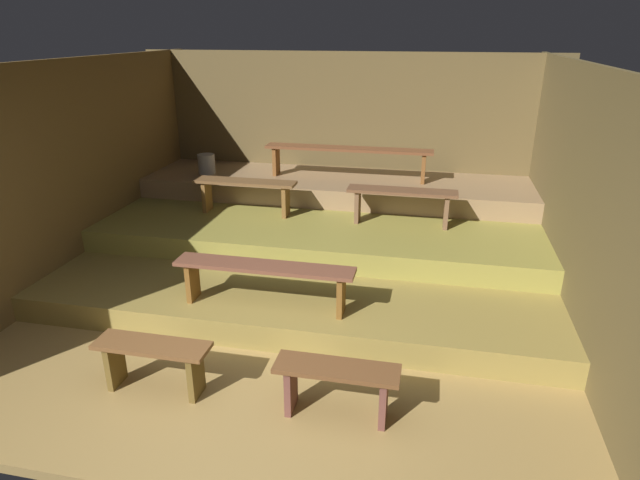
# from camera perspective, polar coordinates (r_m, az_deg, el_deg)

# --- Properties ---
(ground) EXTENTS (6.05, 5.89, 0.08)m
(ground) POSITION_cam_1_polar(r_m,az_deg,el_deg) (6.03, -1.69, -5.52)
(ground) COLOR olive
(wall_back) EXTENTS (6.05, 0.06, 2.41)m
(wall_back) POSITION_cam_1_polar(r_m,az_deg,el_deg) (8.04, 2.62, 10.77)
(wall_back) COLOR brown
(wall_back) RESTS_ON ground
(wall_left) EXTENTS (0.06, 5.89, 2.41)m
(wall_left) POSITION_cam_1_polar(r_m,az_deg,el_deg) (6.71, -24.60, 6.69)
(wall_left) COLOR brown
(wall_left) RESTS_ON ground
(wall_right) EXTENTS (0.06, 5.89, 2.41)m
(wall_right) POSITION_cam_1_polar(r_m,az_deg,el_deg) (5.59, 25.71, 3.83)
(wall_right) COLOR brown
(wall_right) RESTS_ON ground
(platform_lower) EXTENTS (5.25, 3.84, 0.26)m
(platform_lower) POSITION_cam_1_polar(r_m,az_deg,el_deg) (6.51, -0.41, -1.75)
(platform_lower) COLOR olive
(platform_lower) RESTS_ON ground
(platform_middle) EXTENTS (5.25, 2.65, 0.26)m
(platform_middle) POSITION_cam_1_polar(r_m,az_deg,el_deg) (6.96, 0.64, 2.10)
(platform_middle) COLOR olive
(platform_middle) RESTS_ON platform_lower
(platform_upper) EXTENTS (5.25, 1.29, 0.26)m
(platform_upper) POSITION_cam_1_polar(r_m,az_deg,el_deg) (7.52, 1.69, 5.64)
(platform_upper) COLOR #90714D
(platform_upper) RESTS_ON platform_middle
(bench_floor_left) EXTENTS (0.92, 0.27, 0.43)m
(bench_floor_left) POSITION_cam_1_polar(r_m,az_deg,el_deg) (4.50, -17.28, -11.76)
(bench_floor_left) COLOR brown
(bench_floor_left) RESTS_ON ground
(bench_floor_right) EXTENTS (0.92, 0.27, 0.43)m
(bench_floor_right) POSITION_cam_1_polar(r_m,az_deg,el_deg) (4.06, 1.78, -14.70)
(bench_floor_right) COLOR brown
(bench_floor_right) RESTS_ON ground
(bench_lower_center) EXTENTS (1.69, 0.27, 0.43)m
(bench_lower_center) POSITION_cam_1_polar(r_m,az_deg,el_deg) (4.99, -5.94, -3.58)
(bench_lower_center) COLOR brown
(bench_lower_center) RESTS_ON platform_lower
(bench_middle_left) EXTENTS (1.28, 0.27, 0.43)m
(bench_middle_left) POSITION_cam_1_polar(r_m,az_deg,el_deg) (6.80, -7.93, 5.41)
(bench_middle_left) COLOR brown
(bench_middle_left) RESTS_ON platform_middle
(bench_middle_right) EXTENTS (1.28, 0.27, 0.43)m
(bench_middle_right) POSITION_cam_1_polar(r_m,az_deg,el_deg) (6.42, 8.67, 4.40)
(bench_middle_right) COLOR brown
(bench_middle_right) RESTS_ON platform_middle
(bench_upper_center) EXTENTS (2.28, 0.27, 0.43)m
(bench_upper_center) POSITION_cam_1_polar(r_m,az_deg,el_deg) (7.40, 3.00, 9.18)
(bench_upper_center) COLOR brown
(bench_upper_center) RESTS_ON platform_upper
(pail_upper) EXTENTS (0.24, 0.24, 0.27)m
(pail_upper) POSITION_cam_1_polar(r_m,az_deg,el_deg) (7.87, -11.95, 7.90)
(pail_upper) COLOR gray
(pail_upper) RESTS_ON platform_upper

